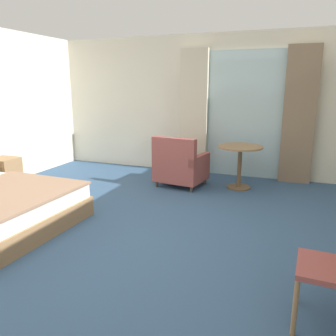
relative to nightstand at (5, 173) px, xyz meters
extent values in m
cube|color=#38567A|center=(2.74, -1.00, -0.32)|extent=(6.61, 7.21, 0.10)
cube|color=silver|center=(2.74, 2.34, 1.06)|extent=(6.21, 0.12, 2.66)
cube|color=silver|center=(3.62, 2.26, 0.90)|extent=(1.47, 0.02, 2.34)
cube|color=beige|center=(2.66, 2.16, 0.93)|extent=(0.53, 0.10, 2.39)
cube|color=#897056|center=(4.57, 2.16, 0.93)|extent=(0.55, 0.10, 2.39)
cube|color=#9E754C|center=(0.00, 0.00, 0.00)|extent=(0.42, 0.39, 0.53)
cube|color=#9E4C47|center=(4.83, -1.75, 0.19)|extent=(0.44, 0.46, 0.04)
cylinder|color=#9E754C|center=(4.65, -1.54, -0.05)|extent=(0.04, 0.04, 0.44)
cylinder|color=#9E754C|center=(4.64, -1.94, -0.05)|extent=(0.04, 0.04, 0.44)
cube|color=#9E4C47|center=(2.72, 1.26, -0.01)|extent=(0.87, 0.80, 0.31)
cube|color=#9E4C47|center=(2.69, 0.97, 0.38)|extent=(0.79, 0.22, 0.47)
cube|color=#9E4C47|center=(3.06, 1.21, 0.22)|extent=(0.19, 0.71, 0.16)
cube|color=#9E4C47|center=(2.39, 1.31, 0.22)|extent=(0.19, 0.71, 0.16)
cylinder|color=#4C3D2D|center=(3.09, 1.51, -0.22)|extent=(0.04, 0.04, 0.10)
cylinder|color=#4C3D2D|center=(2.44, 1.59, -0.22)|extent=(0.04, 0.04, 0.10)
cylinder|color=#4C3D2D|center=(3.01, 0.93, -0.22)|extent=(0.04, 0.04, 0.10)
cylinder|color=#4C3D2D|center=(2.36, 1.02, -0.22)|extent=(0.04, 0.04, 0.10)
cylinder|color=#9E754C|center=(3.70, 1.45, 0.45)|extent=(0.74, 0.74, 0.03)
cylinder|color=brown|center=(3.70, 1.45, 0.09)|extent=(0.07, 0.07, 0.70)
cylinder|color=brown|center=(3.70, 1.45, -0.25)|extent=(0.41, 0.41, 0.02)
camera|label=1|loc=(4.53, -4.16, 1.46)|focal=35.96mm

